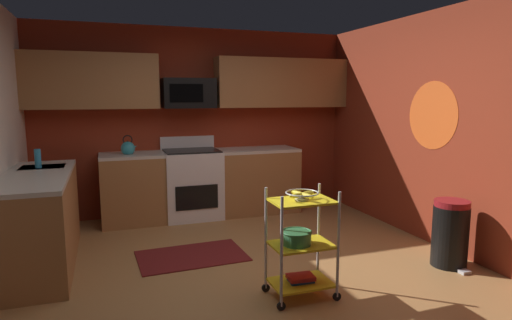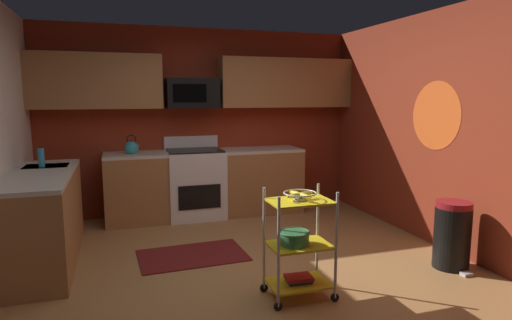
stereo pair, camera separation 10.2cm
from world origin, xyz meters
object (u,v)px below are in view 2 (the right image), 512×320
(book_stack, at_px, (299,279))
(fruit_bowl, at_px, (300,195))
(microwave, at_px, (192,93))
(mixing_bowl_large, at_px, (294,238))
(trash_can, at_px, (452,235))
(kettle, at_px, (132,148))
(dish_soap_bottle, at_px, (41,158))
(rolling_cart, at_px, (299,245))
(oven_range, at_px, (195,183))

(book_stack, bearing_deg, fruit_bowl, 104.04)
(microwave, distance_m, book_stack, 3.21)
(mixing_bowl_large, xyz_separation_m, trash_can, (1.71, 0.12, -0.19))
(kettle, height_order, dish_soap_bottle, kettle)
(rolling_cart, bearing_deg, fruit_bowl, 116.57)
(trash_can, bearing_deg, kettle, 138.49)
(kettle, bearing_deg, microwave, 7.51)
(rolling_cart, height_order, book_stack, rolling_cart)
(mixing_bowl_large, bearing_deg, dish_soap_bottle, 139.02)
(rolling_cart, relative_size, mixing_bowl_large, 3.63)
(rolling_cart, height_order, dish_soap_bottle, dish_soap_bottle)
(rolling_cart, relative_size, trash_can, 1.39)
(oven_range, xyz_separation_m, dish_soap_bottle, (-1.77, -0.84, 0.54))
(oven_range, height_order, rolling_cart, oven_range)
(fruit_bowl, distance_m, book_stack, 0.72)
(microwave, height_order, dish_soap_bottle, microwave)
(rolling_cart, xyz_separation_m, book_stack, (-0.00, 0.00, -0.29))
(rolling_cart, distance_m, trash_can, 1.68)
(fruit_bowl, bearing_deg, oven_range, 98.33)
(kettle, bearing_deg, trash_can, -41.51)
(fruit_bowl, relative_size, trash_can, 0.41)
(book_stack, bearing_deg, rolling_cart, 0.00)
(microwave, distance_m, kettle, 1.09)
(book_stack, bearing_deg, trash_can, 4.17)
(microwave, height_order, fruit_bowl, microwave)
(rolling_cart, distance_m, fruit_bowl, 0.42)
(trash_can, bearing_deg, rolling_cart, -175.83)
(book_stack, bearing_deg, dish_soap_bottle, 139.59)
(kettle, bearing_deg, oven_range, 0.27)
(mixing_bowl_large, xyz_separation_m, dish_soap_bottle, (-2.12, 1.84, 0.50))
(rolling_cart, relative_size, dish_soap_bottle, 4.57)
(mixing_bowl_large, distance_m, trash_can, 1.73)
(microwave, xyz_separation_m, dish_soap_bottle, (-1.77, -0.94, -0.68))
(rolling_cart, bearing_deg, book_stack, 180.00)
(rolling_cart, relative_size, fruit_bowl, 3.36)
(book_stack, relative_size, kettle, 0.87)
(oven_range, distance_m, rolling_cart, 2.71)
(mixing_bowl_large, height_order, trash_can, trash_can)
(oven_range, height_order, trash_can, oven_range)
(book_stack, distance_m, kettle, 3.06)
(book_stack, height_order, dish_soap_bottle, dish_soap_bottle)
(oven_range, relative_size, microwave, 1.57)
(oven_range, bearing_deg, trash_can, -51.12)
(oven_range, bearing_deg, kettle, -179.73)
(kettle, bearing_deg, book_stack, -65.56)
(dish_soap_bottle, bearing_deg, microwave, 28.13)
(microwave, distance_m, trash_can, 3.64)
(book_stack, distance_m, trash_can, 1.68)
(mixing_bowl_large, bearing_deg, oven_range, 97.42)
(trash_can, bearing_deg, oven_range, 128.88)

